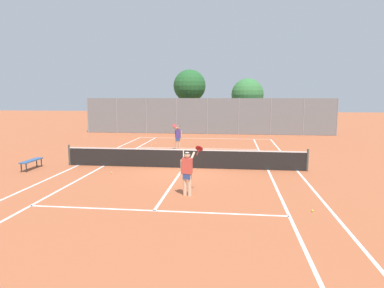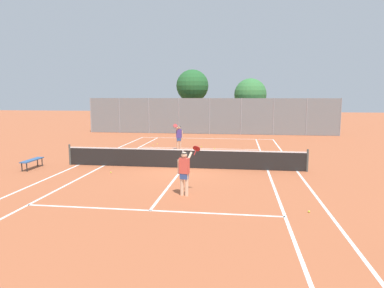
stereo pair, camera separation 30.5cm
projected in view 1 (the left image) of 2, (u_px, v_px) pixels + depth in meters
name	position (u px, v px, depth m)	size (l,w,h in m)	color
ground_plane	(184.00, 168.00, 16.99)	(120.00, 120.00, 0.00)	#B25B38
court_line_markings	(184.00, 168.00, 16.99)	(11.10, 23.90, 0.01)	white
tennis_net	(184.00, 158.00, 16.92)	(12.00, 0.10, 1.07)	#474C47
player_near_side	(187.00, 170.00, 12.19)	(0.80, 0.71, 1.77)	beige
player_far_left	(178.00, 136.00, 22.44)	(0.53, 0.84, 1.77)	#D8A884
loose_tennis_ball_0	(111.00, 173.00, 15.82)	(0.07, 0.07, 0.07)	#D1DB33
loose_tennis_ball_1	(313.00, 211.00, 10.59)	(0.07, 0.07, 0.07)	#D1DB33
loose_tennis_ball_2	(151.00, 145.00, 24.47)	(0.07, 0.07, 0.07)	#D1DB33
loose_tennis_ball_3	(200.00, 147.00, 23.92)	(0.07, 0.07, 0.07)	#D1DB33
loose_tennis_ball_4	(156.00, 144.00, 25.20)	(0.07, 0.07, 0.07)	#D1DB33
loose_tennis_ball_5	(213.00, 148.00, 23.15)	(0.07, 0.07, 0.07)	#D1DB33
courtside_bench	(31.00, 161.00, 16.62)	(0.36, 1.50, 0.47)	#33598C
back_fence	(207.00, 116.00, 31.74)	(23.28, 0.08, 3.35)	gray
tree_behind_left	(190.00, 87.00, 34.47)	(3.25, 3.25, 6.16)	brown
tree_behind_right	(247.00, 96.00, 33.21)	(3.11, 3.11, 5.22)	brown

